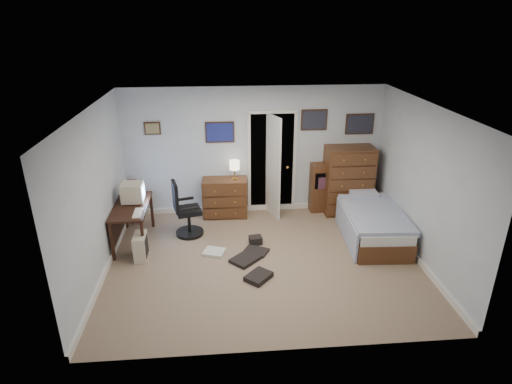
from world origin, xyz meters
The scene contains 15 objects.
floor centered at (0.00, 0.00, -0.01)m, with size 5.00×4.00×0.02m, color #9F836D.
computer_desk centered at (-2.28, 0.82, 0.55)m, with size 0.59×1.24×0.71m.
crt_monitor centered at (-2.18, 0.98, 0.89)m, with size 0.37×0.35×0.34m.
keyboard centered at (-2.02, 0.48, 0.72)m, with size 0.14×0.38×0.02m, color beige.
pc_tower centered at (-2.00, 0.28, 0.21)m, with size 0.20×0.40×0.43m.
office_chair centered at (-1.31, 1.02, 0.40)m, with size 0.61×0.61×1.04m.
media_stack centered at (-2.32, 1.62, 0.43)m, with size 0.17×0.17×0.86m, color maroon.
low_dresser centered at (-0.59, 1.77, 0.38)m, with size 0.86×0.43×0.77m, color brown.
table_lamp centered at (-0.39, 1.77, 1.04)m, with size 0.20×0.20×0.37m.
doorway centered at (0.35, 2.27, 1.00)m, with size 0.96×1.12×2.05m.
tall_dresser centered at (1.84, 1.75, 0.68)m, with size 0.93×0.54×1.36m, color brown.
headboard_bookcase centered at (1.68, 1.86, 0.53)m, with size 1.13×0.35×1.00m.
bed centered at (1.99, 0.64, 0.28)m, with size 1.08×1.89×0.60m.
wall_posters centered at (0.57, 1.98, 1.75)m, with size 4.38×0.04×0.60m.
floor_clutter centered at (-0.27, 0.06, 0.04)m, with size 1.16×1.42×0.14m.
Camera 1 is at (-0.64, -5.95, 3.72)m, focal length 30.00 mm.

